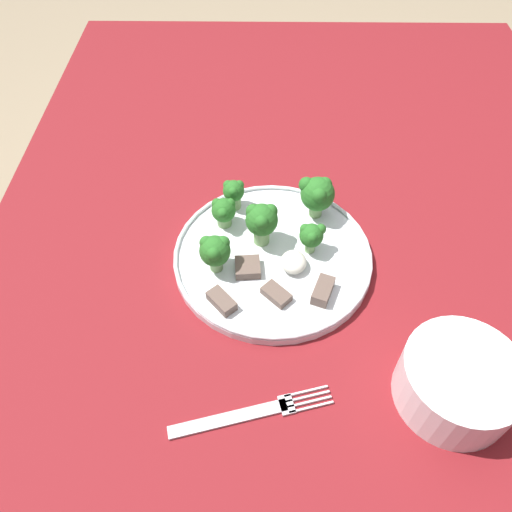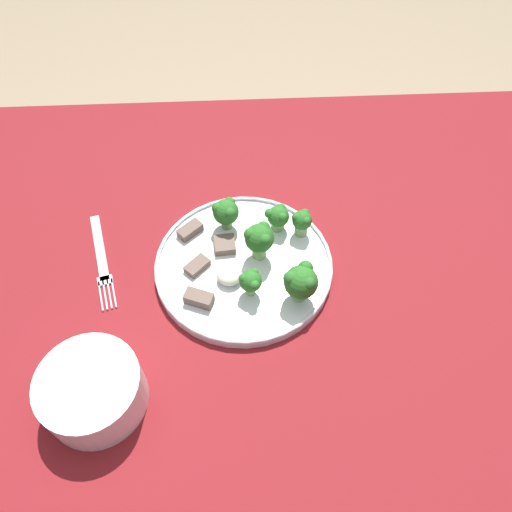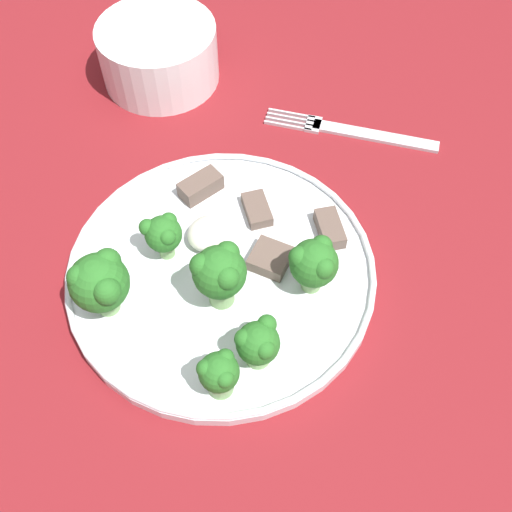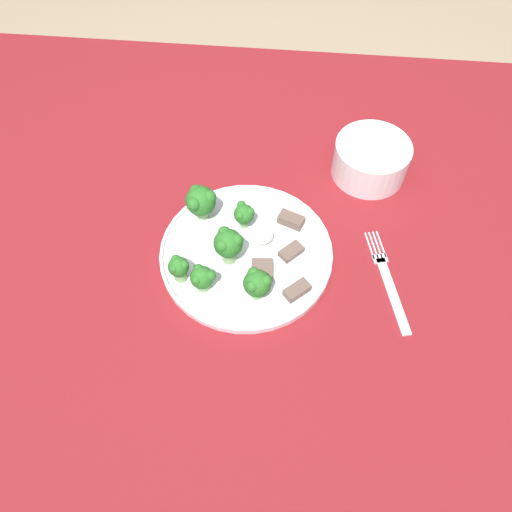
% 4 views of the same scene
% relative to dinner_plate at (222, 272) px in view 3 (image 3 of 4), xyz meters
% --- Properties ---
extents(ground_plane, '(8.00, 8.00, 0.00)m').
position_rel_dinner_plate_xyz_m(ground_plane, '(-0.05, 0.07, -0.74)').
color(ground_plane, '#9E896B').
extents(table, '(1.39, 1.01, 0.73)m').
position_rel_dinner_plate_xyz_m(table, '(-0.05, 0.07, -0.09)').
color(table, maroon).
rests_on(table, ground_plane).
extents(dinner_plate, '(0.28, 0.28, 0.02)m').
position_rel_dinner_plate_xyz_m(dinner_plate, '(0.00, 0.00, 0.00)').
color(dinner_plate, white).
rests_on(dinner_plate, table).
extents(fork, '(0.07, 0.19, 0.00)m').
position_rel_dinner_plate_xyz_m(fork, '(0.23, -0.03, -0.01)').
color(fork, silver).
rests_on(fork, table).
extents(cream_bowl, '(0.14, 0.14, 0.07)m').
position_rel_dinner_plate_xyz_m(cream_bowl, '(0.21, 0.21, 0.02)').
color(cream_bowl, white).
rests_on(cream_bowl, table).
extents(broccoli_floret_near_rim_left, '(0.05, 0.05, 0.07)m').
position_rel_dinner_plate_xyz_m(broccoli_floret_near_rim_left, '(-0.03, -0.02, 0.05)').
color(broccoli_floret_near_rim_left, '#7FA866').
rests_on(broccoli_floret_near_rim_left, dinner_plate).
extents(broccoli_floret_center_left, '(0.04, 0.04, 0.05)m').
position_rel_dinner_plate_xyz_m(broccoli_floret_center_left, '(-0.06, -0.07, 0.03)').
color(broccoli_floret_center_left, '#7FA866').
rests_on(broccoli_floret_center_left, dinner_plate).
extents(broccoli_floret_back_left, '(0.03, 0.03, 0.05)m').
position_rel_dinner_plate_xyz_m(broccoli_floret_back_left, '(-0.01, 0.05, 0.03)').
color(broccoli_floret_back_left, '#7FA866').
rests_on(broccoli_floret_back_left, dinner_plate).
extents(broccoli_floret_front_left, '(0.04, 0.04, 0.06)m').
position_rel_dinner_plate_xyz_m(broccoli_floret_front_left, '(0.03, -0.08, 0.04)').
color(broccoli_floret_front_left, '#7FA866').
rests_on(broccoli_floret_front_left, dinner_plate).
extents(broccoli_floret_center_back, '(0.03, 0.03, 0.05)m').
position_rel_dinner_plate_xyz_m(broccoli_floret_center_back, '(-0.10, -0.06, 0.03)').
color(broccoli_floret_center_back, '#7FA866').
rests_on(broccoli_floret_center_back, dinner_plate).
extents(broccoli_floret_mid_cluster, '(0.05, 0.05, 0.07)m').
position_rel_dinner_plate_xyz_m(broccoli_floret_mid_cluster, '(-0.08, 0.06, 0.05)').
color(broccoli_floret_mid_cluster, '#7FA866').
rests_on(broccoli_floret_mid_cluster, dinner_plate).
extents(meat_slice_front_slice, '(0.04, 0.04, 0.01)m').
position_rel_dinner_plate_xyz_m(meat_slice_front_slice, '(0.07, 0.00, 0.01)').
color(meat_slice_front_slice, brown).
rests_on(meat_slice_front_slice, dinner_plate).
extents(meat_slice_middle_slice, '(0.05, 0.04, 0.02)m').
position_rel_dinner_plate_xyz_m(meat_slice_middle_slice, '(0.07, 0.07, 0.01)').
color(meat_slice_middle_slice, brown).
rests_on(meat_slice_middle_slice, dinner_plate).
extents(meat_slice_rear_slice, '(0.04, 0.04, 0.01)m').
position_rel_dinner_plate_xyz_m(meat_slice_rear_slice, '(0.03, -0.04, 0.01)').
color(meat_slice_rear_slice, brown).
rests_on(meat_slice_rear_slice, dinner_plate).
extents(meat_slice_edge_slice, '(0.05, 0.04, 0.01)m').
position_rel_dinner_plate_xyz_m(meat_slice_edge_slice, '(0.09, -0.07, 0.01)').
color(meat_slice_edge_slice, brown).
rests_on(meat_slice_edge_slice, dinner_plate).
extents(sauce_dollop, '(0.04, 0.04, 0.02)m').
position_rel_dinner_plate_xyz_m(sauce_dollop, '(0.02, 0.03, 0.01)').
color(sauce_dollop, silver).
rests_on(sauce_dollop, dinner_plate).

